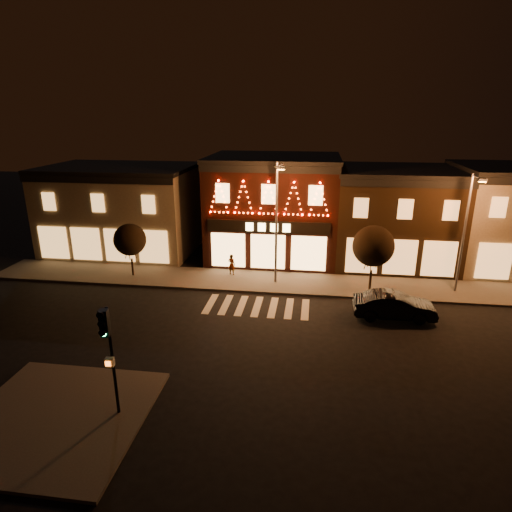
% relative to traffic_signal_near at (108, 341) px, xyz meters
% --- Properties ---
extents(ground, '(120.00, 120.00, 0.00)m').
position_rel_traffic_signal_near_xyz_m(ground, '(4.16, 7.02, -3.43)').
color(ground, black).
rests_on(ground, ground).
extents(sidewalk_far, '(44.00, 4.00, 0.15)m').
position_rel_traffic_signal_near_xyz_m(sidewalk_far, '(6.16, 15.02, -3.35)').
color(sidewalk_far, '#47423D').
rests_on(sidewalk_far, ground).
extents(sidewalk_near, '(7.00, 7.00, 0.15)m').
position_rel_traffic_signal_near_xyz_m(sidewalk_near, '(-2.34, -0.48, -3.35)').
color(sidewalk_near, '#47423D').
rests_on(sidewalk_near, ground).
extents(building_left, '(12.20, 8.28, 7.30)m').
position_rel_traffic_signal_near_xyz_m(building_left, '(-8.84, 21.01, 0.23)').
color(building_left, '#7C6C58').
rests_on(building_left, ground).
extents(building_pulp, '(10.20, 8.34, 8.30)m').
position_rel_traffic_signal_near_xyz_m(building_pulp, '(4.16, 20.99, 0.74)').
color(building_pulp, black).
rests_on(building_pulp, ground).
extents(building_right_a, '(9.20, 8.28, 7.50)m').
position_rel_traffic_signal_near_xyz_m(building_right_a, '(13.66, 21.01, 0.33)').
color(building_right_a, '#342312').
rests_on(building_right_a, ground).
extents(traffic_signal_near, '(0.35, 0.48, 4.65)m').
position_rel_traffic_signal_near_xyz_m(traffic_signal_near, '(0.00, 0.00, 0.00)').
color(traffic_signal_near, black).
rests_on(traffic_signal_near, sidewalk_near).
extents(streetlamp_mid, '(0.75, 1.91, 8.35)m').
position_rel_traffic_signal_near_xyz_m(streetlamp_mid, '(4.99, 14.69, 1.62)').
color(streetlamp_mid, '#59595E').
rests_on(streetlamp_mid, sidewalk_far).
extents(streetlamp_right, '(0.49, 1.78, 7.81)m').
position_rel_traffic_signal_near_xyz_m(streetlamp_right, '(17.06, 14.77, 1.31)').
color(streetlamp_right, '#59595E').
rests_on(streetlamp_right, sidewalk_far).
extents(tree_left, '(2.32, 2.32, 3.87)m').
position_rel_traffic_signal_near_xyz_m(tree_left, '(-5.58, 14.82, -0.57)').
color(tree_left, black).
rests_on(tree_left, sidewalk_far).
extents(tree_right, '(2.69, 2.69, 4.50)m').
position_rel_traffic_signal_near_xyz_m(tree_right, '(11.34, 14.15, -0.13)').
color(tree_right, black).
rests_on(tree_right, sidewalk_far).
extents(dark_sedan, '(4.73, 1.70, 1.55)m').
position_rel_traffic_signal_near_xyz_m(dark_sedan, '(12.33, 10.59, -2.65)').
color(dark_sedan, black).
rests_on(dark_sedan, ground).
extents(pedestrian, '(0.66, 0.54, 1.55)m').
position_rel_traffic_signal_near_xyz_m(pedestrian, '(1.60, 15.95, -2.50)').
color(pedestrian, gray).
rests_on(pedestrian, sidewalk_far).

